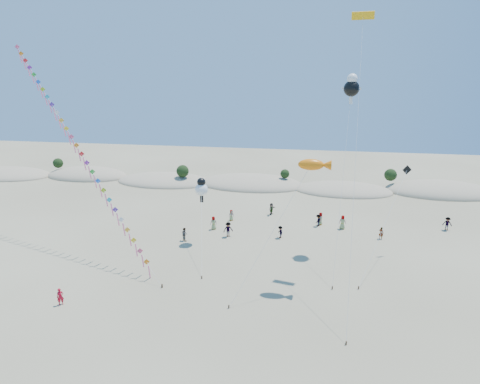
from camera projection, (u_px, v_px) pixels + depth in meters
name	position (u px, v px, depth m)	size (l,w,h in m)	color
ground	(166.00, 354.00, 29.01)	(160.00, 160.00, 0.00)	#7D7457
dune_ridge	(257.00, 185.00, 71.42)	(145.30, 11.49, 5.57)	gray
kite_train	(75.00, 143.00, 44.28)	(23.85, 16.10, 23.05)	#3F2D1E
fish_kite	(315.00, 165.00, 35.66)	(8.26, 6.43, 12.12)	#3F2D1E
cartoon_kite_low	(201.00, 188.00, 46.40)	(3.00, 9.86, 7.81)	#3F2D1E
cartoon_kite_high	(352.00, 87.00, 42.49)	(2.49, 11.91, 19.35)	#3F2D1E
parafoil_kite	(363.00, 24.00, 36.94)	(2.12, 15.85, 24.89)	#3F2D1E
dark_kite	(396.00, 197.00, 41.93)	(6.04, 10.22, 9.84)	#3F2D1E
flyer_foreground	(60.00, 297.00, 34.87)	(0.57, 0.37, 1.55)	#AE0D22
beachgoers	(293.00, 223.00, 51.56)	(33.34, 12.07, 1.87)	slate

